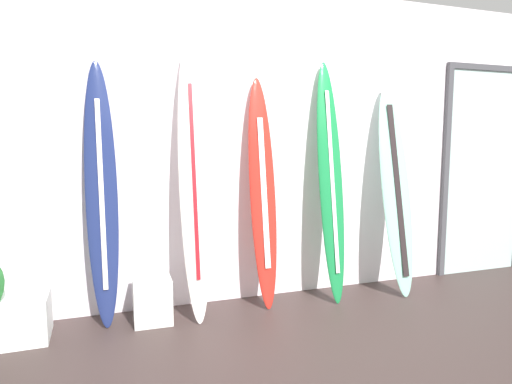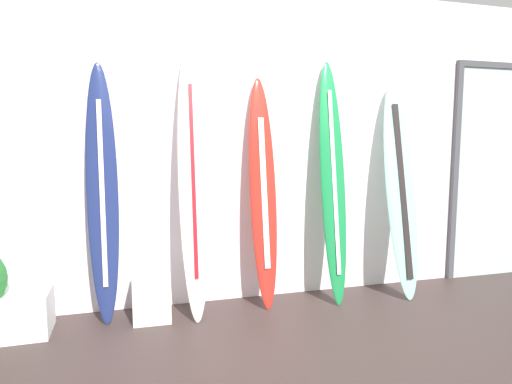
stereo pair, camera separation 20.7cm
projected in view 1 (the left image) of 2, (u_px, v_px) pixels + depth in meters
ground at (326, 355)px, 2.99m from camera, size 8.00×8.00×0.04m
wall_back at (263, 145)px, 4.05m from camera, size 7.20×0.20×2.80m
surfboard_navy at (102, 196)px, 3.38m from camera, size 0.26×0.34×2.06m
surfboard_ivory at (194, 183)px, 3.51m from camera, size 0.25×0.46×2.25m
surfboard_crimson at (263, 193)px, 3.77m from camera, size 0.25×0.38×1.99m
surfboard_emerald at (331, 181)px, 3.93m from camera, size 0.24×0.44×2.16m
surfboard_seafoam at (396, 191)px, 4.13m from camera, size 0.31×0.50×1.97m
display_block_left at (152, 300)px, 3.49m from camera, size 0.30×0.30×0.36m
display_block_center at (21, 318)px, 3.17m from camera, size 0.39×0.39×0.33m
glass_door at (483, 167)px, 4.77m from camera, size 1.10×0.06×2.24m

